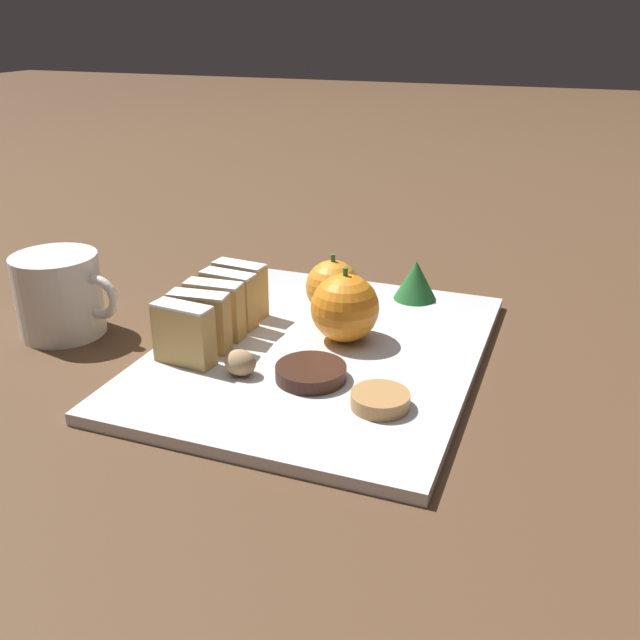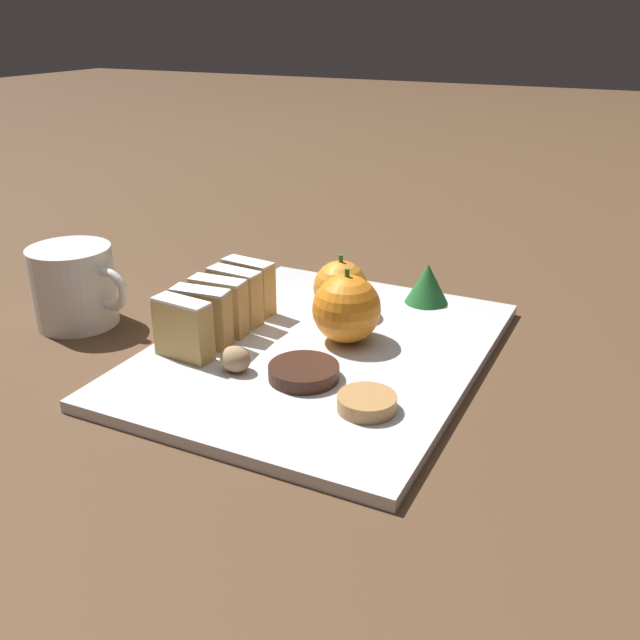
{
  "view_description": "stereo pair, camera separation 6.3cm",
  "coord_description": "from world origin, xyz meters",
  "px_view_note": "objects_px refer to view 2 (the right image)",
  "views": [
    {
      "loc": [
        0.23,
        -0.62,
        0.33
      ],
      "look_at": [
        0.0,
        0.0,
        0.04
      ],
      "focal_mm": 40.0,
      "sensor_mm": 36.0,
      "label": 1
    },
    {
      "loc": [
        0.29,
        -0.59,
        0.33
      ],
      "look_at": [
        0.0,
        0.0,
        0.04
      ],
      "focal_mm": 40.0,
      "sensor_mm": 36.0,
      "label": 2
    }
  ],
  "objects_px": {
    "orange_near": "(346,309)",
    "chocolate_cookie": "(304,372)",
    "walnut": "(235,359)",
    "coffee_mug": "(75,286)",
    "orange_far": "(340,287)"
  },
  "relations": [
    {
      "from": "orange_near",
      "to": "chocolate_cookie",
      "type": "relative_size",
      "value": 1.18
    },
    {
      "from": "walnut",
      "to": "coffee_mug",
      "type": "relative_size",
      "value": 0.25
    },
    {
      "from": "chocolate_cookie",
      "to": "coffee_mug",
      "type": "distance_m",
      "value": 0.31
    },
    {
      "from": "orange_far",
      "to": "coffee_mug",
      "type": "height_order",
      "value": "coffee_mug"
    },
    {
      "from": "walnut",
      "to": "orange_near",
      "type": "bearing_deg",
      "value": 58.8
    },
    {
      "from": "orange_near",
      "to": "walnut",
      "type": "relative_size",
      "value": 2.57
    },
    {
      "from": "orange_near",
      "to": "orange_far",
      "type": "distance_m",
      "value": 0.07
    },
    {
      "from": "orange_near",
      "to": "walnut",
      "type": "xyz_separation_m",
      "value": [
        -0.07,
        -0.11,
        -0.02
      ]
    },
    {
      "from": "walnut",
      "to": "orange_far",
      "type": "bearing_deg",
      "value": 80.21
    },
    {
      "from": "chocolate_cookie",
      "to": "walnut",
      "type": "bearing_deg",
      "value": -167.0
    },
    {
      "from": "orange_far",
      "to": "chocolate_cookie",
      "type": "bearing_deg",
      "value": -77.42
    },
    {
      "from": "orange_far",
      "to": "walnut",
      "type": "bearing_deg",
      "value": -99.79
    },
    {
      "from": "chocolate_cookie",
      "to": "orange_far",
      "type": "bearing_deg",
      "value": 102.58
    },
    {
      "from": "orange_near",
      "to": "chocolate_cookie",
      "type": "distance_m",
      "value": 0.1
    },
    {
      "from": "orange_far",
      "to": "coffee_mug",
      "type": "distance_m",
      "value": 0.3
    }
  ]
}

